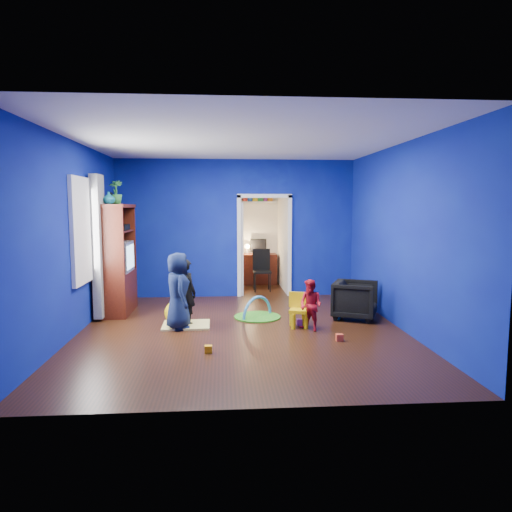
{
  "coord_description": "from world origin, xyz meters",
  "views": [
    {
      "loc": [
        -0.3,
        -6.91,
        1.93
      ],
      "look_at": [
        0.25,
        0.4,
        1.12
      ],
      "focal_mm": 32.0,
      "sensor_mm": 36.0,
      "label": 1
    }
  ],
  "objects": [
    {
      "name": "potted_plant",
      "position": [
        -2.22,
        1.6,
        2.18
      ],
      "size": [
        0.26,
        0.26,
        0.44
      ],
      "primitive_type": "imported",
      "rotation": [
        0.0,
        0.0,
        -0.07
      ],
      "color": "#2D7E34",
      "rests_on": "tv_armoire"
    },
    {
      "name": "desk_lamp",
      "position": [
        0.32,
        4.32,
        0.93
      ],
      "size": [
        0.14,
        0.14,
        0.14
      ],
      "primitive_type": "sphere",
      "color": "#FFD88C",
      "rests_on": "study_desk"
    },
    {
      "name": "vase",
      "position": [
        -2.22,
        1.08,
        2.07
      ],
      "size": [
        0.25,
        0.25,
        0.21
      ],
      "primitive_type": "imported",
      "rotation": [
        0.0,
        0.0,
        0.28
      ],
      "color": "#0C5664",
      "rests_on": "tv_armoire"
    },
    {
      "name": "toy_arch",
      "position": [
        0.3,
        0.83,
        0.02
      ],
      "size": [
        0.56,
        0.53,
        0.73
      ],
      "primitive_type": "torus",
      "rotation": [
        1.57,
        0.0,
        0.75
      ],
      "color": "#3F8CD8",
      "rests_on": "floor"
    },
    {
      "name": "child_navy",
      "position": [
        -0.99,
        0.19,
        0.6
      ],
      "size": [
        0.52,
        0.67,
        1.21
      ],
      "primitive_type": "imported",
      "rotation": [
        0.0,
        0.0,
        1.83
      ],
      "color": "#0E1134",
      "rests_on": "floor"
    },
    {
      "name": "doorway",
      "position": [
        0.6,
        2.75,
        1.05
      ],
      "size": [
        1.16,
        0.1,
        2.1
      ],
      "primitive_type": "cube",
      "color": "white",
      "rests_on": "floor"
    },
    {
      "name": "toy_3",
      "position": [
        0.95,
        0.26,
        0.05
      ],
      "size": [
        0.1,
        0.08,
        0.1
      ],
      "primitive_type": "cube",
      "color": "#C64ABB",
      "rests_on": "floor"
    },
    {
      "name": "desk_monitor",
      "position": [
        0.6,
        4.38,
        0.95
      ],
      "size": [
        0.4,
        0.05,
        0.32
      ],
      "primitive_type": "cube",
      "color": "black",
      "rests_on": "study_desk"
    },
    {
      "name": "toy_2",
      "position": [
        -0.49,
        -1.04,
        0.05
      ],
      "size": [
        0.1,
        0.08,
        0.1
      ],
      "primitive_type": "cube",
      "color": "#FFA60D",
      "rests_on": "floor"
    },
    {
      "name": "toddler_red",
      "position": [
        1.06,
        -0.06,
        0.4
      ],
      "size": [
        0.48,
        0.49,
        0.8
      ],
      "primitive_type": "imported",
      "rotation": [
        0.0,
        0.0,
        -0.84
      ],
      "color": "red",
      "rests_on": "floor"
    },
    {
      "name": "wall_back",
      "position": [
        0.0,
        2.75,
        1.45
      ],
      "size": [
        5.0,
        0.02,
        2.9
      ],
      "primitive_type": "cube",
      "color": "navy",
      "rests_on": "floor"
    },
    {
      "name": "wall_right",
      "position": [
        2.5,
        0.0,
        1.45
      ],
      "size": [
        0.02,
        5.5,
        2.9
      ],
      "primitive_type": "cube",
      "color": "navy",
      "rests_on": "floor"
    },
    {
      "name": "floor",
      "position": [
        0.0,
        0.0,
        0.0
      ],
      "size": [
        5.0,
        5.5,
        0.01
      ],
      "primitive_type": "cube",
      "color": "black",
      "rests_on": "ground"
    },
    {
      "name": "child_black",
      "position": [
        -0.89,
        0.46,
        0.54
      ],
      "size": [
        0.46,
        0.45,
        1.08
      ],
      "primitive_type": "imported",
      "rotation": [
        0.0,
        0.0,
        2.41
      ],
      "color": "black",
      "rests_on": "floor"
    },
    {
      "name": "play_mat",
      "position": [
        0.3,
        0.83,
        0.01
      ],
      "size": [
        0.8,
        0.8,
        0.02
      ],
      "primitive_type": "cylinder",
      "color": "#379020",
      "rests_on": "floor"
    },
    {
      "name": "study_desk",
      "position": [
        0.6,
        4.26,
        0.38
      ],
      "size": [
        0.88,
        0.44,
        0.75
      ],
      "primitive_type": "cube",
      "color": "#3D140A",
      "rests_on": "floor"
    },
    {
      "name": "toy_1",
      "position": [
        1.67,
        0.58,
        0.06
      ],
      "size": [
        0.11,
        0.11,
        0.11
      ],
      "primitive_type": "sphere",
      "color": "#27A5DF",
      "rests_on": "floor"
    },
    {
      "name": "wall_left",
      "position": [
        -2.5,
        0.0,
        1.45
      ],
      "size": [
        0.02,
        5.5,
        2.9
      ],
      "primitive_type": "cube",
      "color": "navy",
      "rests_on": "floor"
    },
    {
      "name": "window_left",
      "position": [
        -2.48,
        0.35,
        1.55
      ],
      "size": [
        0.03,
        0.95,
        1.55
      ],
      "primitive_type": "cube",
      "color": "white",
      "rests_on": "wall_left"
    },
    {
      "name": "folding_chair",
      "position": [
        0.6,
        3.3,
        0.46
      ],
      "size": [
        0.4,
        0.4,
        0.92
      ],
      "primitive_type": "cube",
      "color": "black",
      "rests_on": "floor"
    },
    {
      "name": "kid_chair",
      "position": [
        0.91,
        0.14,
        0.25
      ],
      "size": [
        0.35,
        0.35,
        0.5
      ],
      "primitive_type": "cube",
      "rotation": [
        0.0,
        0.0,
        -0.31
      ],
      "color": "yellow",
      "rests_on": "floor"
    },
    {
      "name": "armchair",
      "position": [
        1.97,
        0.63,
        0.33
      ],
      "size": [
        0.94,
        0.93,
        0.65
      ],
      "primitive_type": "imported",
      "rotation": [
        0.0,
        0.0,
        1.15
      ],
      "color": "black",
      "rests_on": "floor"
    },
    {
      "name": "wall_front",
      "position": [
        0.0,
        -2.75,
        1.45
      ],
      "size": [
        5.0,
        0.02,
        2.9
      ],
      "primitive_type": "cube",
      "color": "navy",
      "rests_on": "floor"
    },
    {
      "name": "tv_armoire",
      "position": [
        -2.22,
        1.38,
        0.98
      ],
      "size": [
        0.58,
        1.14,
        1.96
      ],
      "primitive_type": "cube",
      "color": "#3C170A",
      "rests_on": "floor"
    },
    {
      "name": "book_shelf",
      "position": [
        0.6,
        4.37,
        2.02
      ],
      "size": [
        0.88,
        0.24,
        0.04
      ],
      "primitive_type": "cube",
      "color": "white",
      "rests_on": "study_desk"
    },
    {
      "name": "crt_tv",
      "position": [
        -2.18,
        1.38,
        1.02
      ],
      "size": [
        0.46,
        0.7,
        0.54
      ],
      "primitive_type": "cube",
      "color": "silver",
      "rests_on": "tv_armoire"
    },
    {
      "name": "yellow_blanket",
      "position": [
        -0.89,
        0.36,
        0.01
      ],
      "size": [
        0.76,
        0.61,
        0.03
      ],
      "primitive_type": "cube",
      "rotation": [
        0.0,
        0.0,
        0.02
      ],
      "color": "#F2E07A",
      "rests_on": "floor"
    },
    {
      "name": "alcove",
      "position": [
        0.6,
        3.62,
        1.25
      ],
      "size": [
        1.0,
        1.75,
        2.5
      ],
      "primitive_type": null,
      "color": "silver",
      "rests_on": "floor"
    },
    {
      "name": "curtain",
      "position": [
        -2.37,
        0.9,
        1.25
      ],
      "size": [
        0.14,
        0.42,
        2.4
      ],
      "primitive_type": "cube",
      "color": "slate",
      "rests_on": "floor"
    },
    {
      "name": "toy_0",
      "position": [
        1.37,
        -0.64,
        0.05
      ],
      "size": [
        0.1,
        0.08,
        0.1
      ],
      "primitive_type": "cube",
      "color": "#DD4424",
      "rests_on": "floor"
    },
    {
      "name": "hopper_ball",
      "position": [
        -1.04,
        0.44,
        0.2
      ],
      "size": [
        0.4,
        0.4,
        0.4
      ],
      "primitive_type": "sphere",
      "color": "yellow",
      "rests_on": "floor"
    },
    {
      "name": "ceiling",
      "position": [
        0.0,
        0.0,
        2.9
      ],
      "size": [
        5.0,
        5.5,
        0.01
      ],
      "primitive_type": "cube",
      "color": "white",
      "rests_on": "wall_back"
    }
  ]
}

